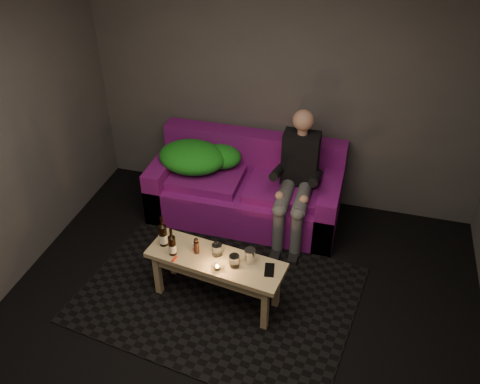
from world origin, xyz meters
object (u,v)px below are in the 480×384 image
Objects in this scene: person at (297,176)px; coffee_table at (216,266)px; sofa at (247,190)px; beer_bottle_b at (172,245)px; beer_bottle_a at (163,235)px; steel_cup at (250,256)px.

coffee_table is at bearing -112.84° from person.
beer_bottle_b is (-0.29, -1.29, 0.27)m from sofa.
beer_bottle_a is 0.15m from beer_bottle_b.
beer_bottle_b is at bearing -102.51° from sofa.
person reaches higher than beer_bottle_a.
sofa is 1.35m from beer_bottle_b.
person is 1.07× the size of coffee_table.
steel_cup is (-0.18, -1.06, -0.12)m from person.
person is (0.53, -0.15, 0.36)m from sofa.
beer_bottle_a is at bearing 174.08° from coffee_table.
coffee_table is 9.56× the size of steel_cup.
beer_bottle_b is (0.12, -0.09, -0.01)m from beer_bottle_a.
coffee_table is at bearing -5.92° from beer_bottle_a.
sofa is at bearing 71.50° from beer_bottle_a.
beer_bottle_a is (-0.40, -1.20, 0.28)m from sofa.
person is 4.40× the size of beer_bottle_a.
beer_bottle_b is at bearing -125.69° from person.
beer_bottle_a is at bearing -108.50° from sofa.
sofa is 1.29m from beer_bottle_a.
person is 10.19× the size of steel_cup.
sofa is at bearing 163.73° from person.
steel_cup is (0.63, 0.08, -0.03)m from beer_bottle_b.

